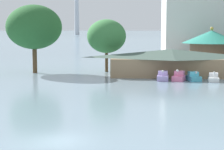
# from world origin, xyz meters

# --- Properties ---
(ground_plane) EXTENTS (2000.00, 2000.00, 0.00)m
(ground_plane) POSITION_xyz_m (0.00, 0.00, 0.00)
(ground_plane) COLOR gray
(pedal_boat_lavender) EXTENTS (1.90, 2.74, 1.70)m
(pedal_boat_lavender) POSITION_xyz_m (9.57, 33.13, 0.57)
(pedal_boat_lavender) COLOR #B299D8
(pedal_boat_lavender) RESTS_ON ground
(pedal_boat_pink) EXTENTS (2.31, 2.73, 1.81)m
(pedal_boat_pink) POSITION_xyz_m (11.95, 32.87, 0.59)
(pedal_boat_pink) COLOR pink
(pedal_boat_pink) RESTS_ON ground
(pedal_boat_cyan) EXTENTS (2.13, 2.70, 1.51)m
(pedal_boat_cyan) POSITION_xyz_m (14.18, 33.20, 0.53)
(pedal_boat_cyan) COLOR #4CB7CC
(pedal_boat_cyan) RESTS_ON ground
(pedal_boat_white) EXTENTS (1.80, 2.91, 1.60)m
(pedal_boat_white) POSITION_xyz_m (16.98, 32.54, 0.50)
(pedal_boat_white) COLOR white
(pedal_boat_white) RESTS_ON ground
(boathouse) EXTENTS (21.26, 8.95, 4.40)m
(boathouse) POSITION_xyz_m (11.34, 39.19, 2.31)
(boathouse) COLOR #9E7F5B
(boathouse) RESTS_ON ground
(green_roof_pavilion) EXTENTS (11.98, 11.98, 8.03)m
(green_roof_pavilion) POSITION_xyz_m (20.74, 55.73, 4.25)
(green_roof_pavilion) COLOR brown
(green_roof_pavilion) RESTS_ON ground
(shoreline_tree_tall_left) EXTENTS (9.66, 9.66, 11.86)m
(shoreline_tree_tall_left) POSITION_xyz_m (-12.19, 41.92, 7.99)
(shoreline_tree_tall_left) COLOR brown
(shoreline_tree_tall_left) RESTS_ON ground
(shoreline_tree_mid) EXTENTS (6.95, 6.95, 9.38)m
(shoreline_tree_mid) POSITION_xyz_m (0.22, 44.49, 6.36)
(shoreline_tree_mid) COLOR brown
(shoreline_tree_mid) RESTS_ON ground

